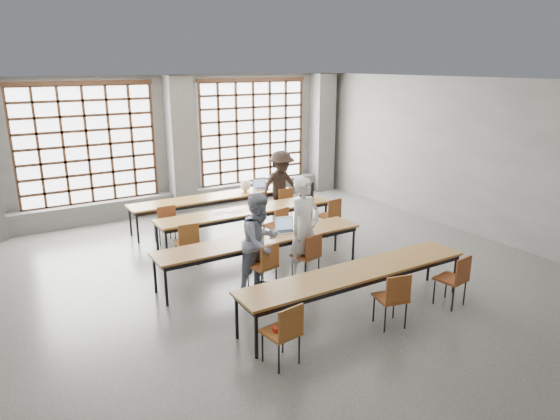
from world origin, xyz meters
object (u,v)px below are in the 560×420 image
object	(u,v)px
desk_row_a	(213,199)
chair_back_left	(165,220)
laptop_front	(285,228)
chair_mid_centre	(278,223)
student_back	(281,186)
desk_row_b	(247,213)
mouse	(306,229)
chair_front_right	(309,252)
plastic_bag	(245,185)
student_male	(304,229)
green_box	(257,235)
desk_row_c	(262,241)
chair_near_mid	(394,295)
laptop_back	(260,186)
red_pouch	(281,329)
chair_mid_left	(188,239)
chair_front_left	(265,262)
chair_near_right	(456,276)
student_female	(260,242)
desk_row_d	(357,274)
chair_back_right	(284,201)
chair_near_left	(285,329)
phone	(273,237)
chair_back_mid	(255,206)
chair_mid_right	(331,213)
backpack	(307,191)

from	to	relation	value
desk_row_a	chair_back_left	size ratio (longest dim) A/B	4.55
chair_back_left	laptop_front	xyz separation A→B (m)	(1.53, -2.44, 0.25)
chair_mid_centre	student_back	xyz separation A→B (m)	(1.02, 1.55, 0.34)
desk_row_b	mouse	size ratio (longest dim) A/B	40.82
chair_front_right	plastic_bag	bearing A→B (deg)	79.38
chair_front_right	student_male	xyz separation A→B (m)	(-0.02, 0.13, 0.41)
mouse	green_box	bearing A→B (deg)	174.29
desk_row_b	desk_row_c	world-z (taller)	same
chair_back_left	chair_mid_centre	size ratio (longest dim) A/B	1.00
chair_near_mid	student_back	bearing A→B (deg)	76.09
laptop_back	plastic_bag	size ratio (longest dim) A/B	1.35
mouse	red_pouch	size ratio (longest dim) A/B	0.49
chair_mid_left	chair_front_left	world-z (taller)	same
chair_near_right	red_pouch	distance (m)	3.21
student_back	desk_row_c	bearing A→B (deg)	-130.98
chair_near_right	green_box	xyz separation A→B (m)	(-2.09, 2.76, 0.24)
student_female	mouse	bearing A→B (deg)	2.25
chair_front_left	chair_near_right	size ratio (longest dim) A/B	1.00
chair_back_left	chair_mid_centre	xyz separation A→B (m)	(1.98, -1.42, 0.00)
chair_near_right	student_female	xyz separation A→B (m)	(-2.34, 2.18, 0.33)
desk_row_d	chair_back_right	world-z (taller)	chair_back_right
desk_row_d	student_back	xyz separation A→B (m)	(1.51, 4.74, 0.22)
chair_front_right	chair_near_mid	size ratio (longest dim) A/B	1.00
chair_near_left	chair_back_left	bearing A→B (deg)	87.83
chair_front_right	chair_near_mid	xyz separation A→B (m)	(0.09, -2.06, 0.00)
chair_mid_left	plastic_bag	size ratio (longest dim) A/B	3.08
student_male	chair_front_left	bearing A→B (deg)	173.88
plastic_bag	chair_mid_left	bearing A→B (deg)	-138.12
chair_near_right	green_box	bearing A→B (deg)	127.10
desk_row_a	phone	xyz separation A→B (m)	(-0.26, -3.28, 0.07)
desk_row_d	chair_mid_centre	bearing A→B (deg)	81.19
chair_back_mid	red_pouch	distance (m)	5.69
phone	desk_row_c	bearing A→B (deg)	150.95
chair_near_mid	phone	world-z (taller)	chair_near_mid
desk_row_c	chair_front_right	size ratio (longest dim) A/B	4.55
chair_back_mid	chair_mid_right	distance (m)	1.85
student_male	laptop_front	size ratio (longest dim) A/B	4.36
desk_row_b	plastic_bag	xyz separation A→B (m)	(0.73, 1.47, 0.21)
chair_back_left	chair_near_mid	xyz separation A→B (m)	(1.67, -5.23, 0.00)
chair_back_right	desk_row_d	bearing A→B (deg)	-108.11
chair_back_left	laptop_front	distance (m)	2.89
desk_row_a	student_female	world-z (taller)	student_female
chair_front_left	student_back	world-z (taller)	student_back
desk_row_c	student_female	bearing A→B (deg)	-120.96
student_female	mouse	world-z (taller)	student_female
phone	backpack	xyz separation A→B (m)	(2.03, 1.91, 0.19)
chair_mid_right	desk_row_c	bearing A→B (deg)	-154.92
chair_back_mid	chair_near_mid	bearing A→B (deg)	-95.72
chair_back_right	chair_mid_centre	bearing A→B (deg)	-125.52
desk_row_a	chair_front_right	bearing A→B (deg)	-87.34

